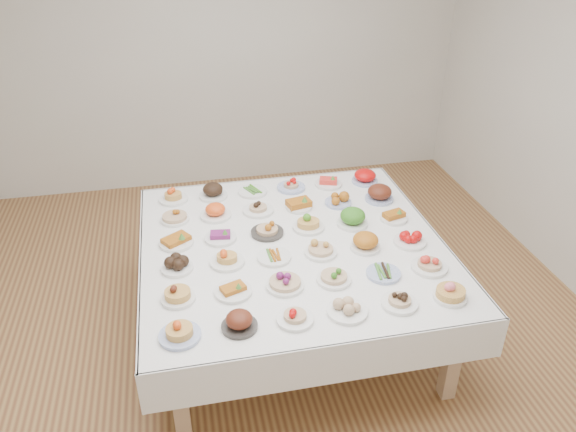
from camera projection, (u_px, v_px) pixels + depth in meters
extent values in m
plane|color=#9D7441|center=(268.00, 320.00, 4.27)|extent=(5.00, 5.00, 0.00)
cube|color=beige|center=(222.00, 54.00, 5.69)|extent=(5.00, 0.02, 2.80)
cube|color=white|center=(293.00, 247.00, 3.84)|extent=(2.03, 2.03, 0.06)
cube|color=white|center=(267.00, 194.00, 4.76)|extent=(2.05, 0.01, 0.28)
cube|color=white|center=(333.00, 364.00, 3.04)|extent=(2.05, 0.02, 0.28)
cube|color=white|center=(429.00, 244.00, 4.08)|extent=(0.02, 2.05, 0.28)
cube|color=white|center=(143.00, 278.00, 3.71)|extent=(0.01, 2.05, 0.28)
cube|color=tan|center=(180.00, 398.00, 3.17)|extent=(0.09, 0.09, 0.69)
cube|color=tan|center=(453.00, 355.00, 3.47)|extent=(0.09, 0.09, 0.69)
cube|color=tan|center=(171.00, 242.00, 4.59)|extent=(0.09, 0.09, 0.69)
cube|color=tan|center=(365.00, 221.00, 4.89)|extent=(0.09, 0.09, 0.69)
cylinder|color=#4C66B2|center=(180.00, 336.00, 3.01)|extent=(0.22, 0.22, 0.02)
cylinder|color=#302D2A|center=(240.00, 327.00, 3.08)|extent=(0.20, 0.20, 0.02)
cylinder|color=white|center=(295.00, 319.00, 3.13)|extent=(0.21, 0.21, 0.02)
cylinder|color=white|center=(347.00, 312.00, 3.19)|extent=(0.23, 0.23, 0.02)
cylinder|color=white|center=(399.00, 304.00, 3.25)|extent=(0.21, 0.21, 0.02)
cylinder|color=white|center=(450.00, 297.00, 3.30)|extent=(0.20, 0.20, 0.02)
cylinder|color=white|center=(178.00, 299.00, 3.29)|extent=(0.20, 0.20, 0.02)
cylinder|color=white|center=(233.00, 292.00, 3.34)|extent=(0.22, 0.22, 0.02)
cylinder|color=white|center=(285.00, 286.00, 3.40)|extent=(0.23, 0.23, 0.02)
cylinder|color=white|center=(334.00, 280.00, 3.45)|extent=(0.21, 0.21, 0.02)
cylinder|color=#4C66B2|center=(383.00, 274.00, 3.50)|extent=(0.21, 0.21, 0.02)
cylinder|color=white|center=(429.00, 268.00, 3.56)|extent=(0.23, 0.23, 0.02)
cylinder|color=white|center=(177.00, 268.00, 3.55)|extent=(0.20, 0.20, 0.02)
cylinder|color=white|center=(227.00, 262.00, 3.61)|extent=(0.22, 0.22, 0.02)
cylinder|color=white|center=(274.00, 258.00, 3.66)|extent=(0.22, 0.22, 0.02)
cylinder|color=white|center=(321.00, 253.00, 3.71)|extent=(0.21, 0.21, 0.02)
cylinder|color=white|center=(365.00, 247.00, 3.76)|extent=(0.20, 0.20, 0.02)
cylinder|color=white|center=(410.00, 242.00, 3.82)|extent=(0.22, 0.22, 0.02)
cylinder|color=white|center=(177.00, 243.00, 3.81)|extent=(0.23, 0.23, 0.02)
cylinder|color=white|center=(221.00, 238.00, 3.86)|extent=(0.22, 0.22, 0.02)
cylinder|color=#302D2A|center=(267.00, 233.00, 3.92)|extent=(0.23, 0.23, 0.02)
cylinder|color=white|center=(308.00, 227.00, 3.99)|extent=(0.22, 0.22, 0.02)
cylinder|color=white|center=(352.00, 224.00, 4.04)|extent=(0.22, 0.22, 0.02)
cylinder|color=white|center=(393.00, 219.00, 4.10)|extent=(0.20, 0.20, 0.02)
cylinder|color=white|center=(175.00, 220.00, 4.08)|extent=(0.20, 0.20, 0.02)
cylinder|color=white|center=(216.00, 215.00, 4.14)|extent=(0.23, 0.23, 0.02)
cylinder|color=white|center=(258.00, 211.00, 4.20)|extent=(0.23, 0.23, 0.02)
cylinder|color=white|center=(299.00, 207.00, 4.24)|extent=(0.20, 0.20, 0.02)
cylinder|color=#4C66B2|center=(338.00, 203.00, 4.30)|extent=(0.20, 0.20, 0.02)
cylinder|color=#4C66B2|center=(379.00, 199.00, 4.36)|extent=(0.22, 0.22, 0.02)
cylinder|color=white|center=(174.00, 200.00, 4.35)|extent=(0.22, 0.22, 0.02)
cylinder|color=white|center=(213.00, 196.00, 4.40)|extent=(0.22, 0.22, 0.02)
cylinder|color=white|center=(253.00, 192.00, 4.46)|extent=(0.23, 0.23, 0.02)
cylinder|color=#4C66B2|center=(291.00, 188.00, 4.52)|extent=(0.22, 0.22, 0.02)
cylinder|color=white|center=(328.00, 184.00, 4.58)|extent=(0.21, 0.21, 0.02)
cylinder|color=#4C66B2|center=(365.00, 181.00, 4.63)|extent=(0.21, 0.21, 0.02)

